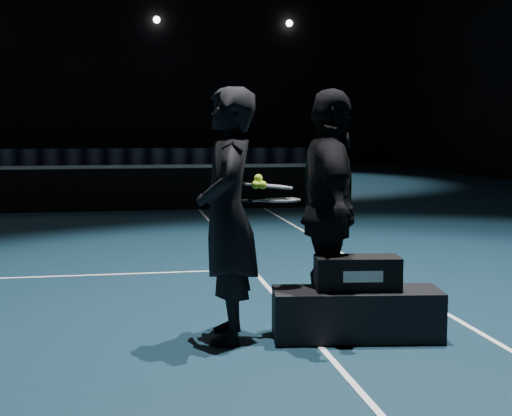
{
  "coord_description": "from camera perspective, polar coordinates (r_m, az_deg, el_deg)",
  "views": [
    {
      "loc": [
        2.7,
        -14.59,
        1.65
      ],
      "look_at": [
        3.67,
        -9.11,
        1.04
      ],
      "focal_mm": 50.0,
      "sensor_mm": 36.0,
      "label": 1
    }
  ],
  "objects": [
    {
      "name": "racket_upper",
      "position": [
        5.66,
        1.56,
        1.73
      ],
      "size": [
        0.71,
        0.32,
        0.1
      ],
      "primitive_type": null,
      "rotation": [
        0.0,
        0.1,
        0.15
      ],
      "color": "black",
      "rests_on": "player_b"
    },
    {
      "name": "player_bench",
      "position": [
        5.76,
        8.06,
        -8.4
      ],
      "size": [
        1.37,
        0.61,
        0.4
      ],
      "primitive_type": "cube",
      "rotation": [
        0.0,
        0.0,
        -0.13
      ],
      "color": "black",
      "rests_on": "floor"
    },
    {
      "name": "tennis_balls",
      "position": [
        5.59,
        0.23,
        2.02
      ],
      "size": [
        0.12,
        0.1,
        0.12
      ],
      "primitive_type": null,
      "color": "#AFD82D",
      "rests_on": "racket_upper"
    },
    {
      "name": "racket_bag",
      "position": [
        5.69,
        8.11,
        -5.17
      ],
      "size": [
        0.69,
        0.37,
        0.26
      ],
      "primitive_type": "cube",
      "rotation": [
        0.0,
        0.0,
        -0.13
      ],
      "color": "black",
      "rests_on": "player_bench"
    },
    {
      "name": "racket_lower",
      "position": [
        5.65,
        2.16,
        0.64
      ],
      "size": [
        0.7,
        0.28,
        0.03
      ],
      "primitive_type": null,
      "rotation": [
        0.0,
        0.0,
        0.08
      ],
      "color": "black",
      "rests_on": "player_a"
    },
    {
      "name": "sponsor_backdrop",
      "position": [
        30.24,
        -15.22,
        3.75
      ],
      "size": [
        22.0,
        0.15,
        0.9
      ],
      "primitive_type": "cube",
      "color": "black",
      "rests_on": "floor"
    },
    {
      "name": "net_post_right",
      "position": [
        15.1,
        4.15,
        2.05
      ],
      "size": [
        0.1,
        0.1,
        1.1
      ],
      "primitive_type": "cylinder",
      "color": "black",
      "rests_on": "floor"
    },
    {
      "name": "player_b",
      "position": [
        5.79,
        5.94,
        -0.31
      ],
      "size": [
        0.61,
        1.21,
        1.98
      ],
      "primitive_type": "imported",
      "rotation": [
        0.0,
        0.0,
        1.46
      ],
      "color": "black",
      "rests_on": "floor"
    },
    {
      "name": "player_a",
      "position": [
        5.55,
        -2.3,
        -0.57
      ],
      "size": [
        0.56,
        0.77,
        1.98
      ],
      "primitive_type": "imported",
      "rotation": [
        0.0,
        0.0,
        -1.69
      ],
      "color": "black",
      "rests_on": "floor"
    },
    {
      "name": "wall_back",
      "position": [
        32.88,
        -15.06,
        11.88
      ],
      "size": [
        30.0,
        0.0,
        30.0
      ],
      "primitive_type": "plane",
      "rotation": [
        1.57,
        0.0,
        0.0
      ],
      "color": "black",
      "rests_on": "ground"
    },
    {
      "name": "bag_signature",
      "position": [
        5.55,
        8.57,
        -5.46
      ],
      "size": [
        0.31,
        0.04,
        0.09
      ],
      "primitive_type": "cube",
      "rotation": [
        0.0,
        0.0,
        -0.13
      ],
      "color": "white",
      "rests_on": "racket_bag"
    },
    {
      "name": "fixtures_far",
      "position": [
        32.87,
        -15.17,
        14.52
      ],
      "size": [
        20.0,
        0.3,
        0.3
      ],
      "primitive_type": null,
      "color": "white",
      "rests_on": "wall_back"
    }
  ]
}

